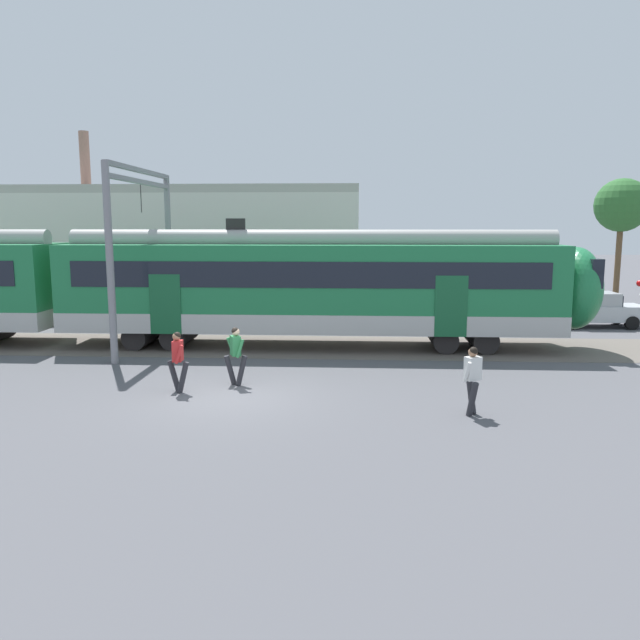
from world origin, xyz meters
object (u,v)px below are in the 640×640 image
object	(u,v)px
pedestrian_red	(178,357)
pedestrian_green	(236,352)
commuter_train	(84,285)
parked_car_silver	(596,309)
pedestrian_white	(472,376)

from	to	relation	value
pedestrian_red	pedestrian_green	xyz separation A→B (m)	(1.42, 0.82, 0.00)
commuter_train	pedestrian_red	world-z (taller)	commuter_train
pedestrian_red	parked_car_silver	bearing A→B (deg)	37.39
parked_car_silver	pedestrian_red	bearing A→B (deg)	-142.61
pedestrian_white	parked_car_silver	xyz separation A→B (m)	(7.87, 13.44, -0.18)
pedestrian_white	parked_car_silver	size ratio (longest dim) A/B	0.41
commuter_train	parked_car_silver	distance (m)	21.57
pedestrian_red	pedestrian_white	size ratio (longest dim) A/B	1.00
pedestrian_red	commuter_train	bearing A→B (deg)	129.68
pedestrian_green	pedestrian_white	bearing A→B (deg)	-21.72
pedestrian_white	parked_car_silver	bearing A→B (deg)	59.65
pedestrian_white	pedestrian_red	bearing A→B (deg)	167.81
commuter_train	pedestrian_white	bearing A→B (deg)	-32.16
pedestrian_red	pedestrian_white	xyz separation A→B (m)	(7.57, -1.64, 0.00)
pedestrian_red	pedestrian_green	bearing A→B (deg)	29.90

